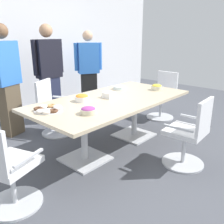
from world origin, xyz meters
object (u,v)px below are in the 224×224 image
Objects in this scene: office_chair_0 at (53,110)px; conference_table at (112,107)px; office_chair_1 at (6,172)px; snack_bowl_candy_mix at (88,110)px; office_chair_3 at (162,98)px; plate_stack at (119,88)px; person_standing_0 at (7,79)px; person_standing_2 at (89,70)px; napkin_pile at (109,95)px; office_chair_2 at (189,136)px; donut_platter at (49,109)px; person_standing_1 at (49,73)px; snack_bowl_chips_orange at (82,98)px; snack_bowl_chips_yellow at (157,87)px.

conference_table is at bearing 77.34° from office_chair_0.
office_chair_0 reaches higher than conference_table.
office_chair_1 is 4.77× the size of snack_bowl_candy_mix.
plate_stack is (-1.15, 0.16, 0.37)m from office_chair_3.
person_standing_2 is at bearing 164.40° from person_standing_0.
office_chair_2 is at bearing -78.96° from napkin_pile.
plate_stack is at bearing 116.87° from person_standing_0.
snack_bowl_candy_mix is 0.78m from napkin_pile.
conference_table is at bearing 99.50° from office_chair_2.
office_chair_2 is at bearing -47.46° from donut_platter.
person_standing_0 is 1.81m from plate_stack.
person_standing_1 is at bearing 55.12° from donut_platter.
donut_platter is at bearing 172.79° from napkin_pile.
snack_bowl_chips_orange is at bearing 86.97° from person_standing_0.
person_standing_2 reaches higher than plate_stack.
office_chair_0 reaches higher than snack_bowl_chips_yellow.
napkin_pile is at bearing 74.12° from conference_table.
person_standing_1 reaches higher than snack_bowl_chips_yellow.
donut_platter is (-0.99, -1.41, -0.17)m from person_standing_1.
office_chair_3 is 2.64m from donut_platter.
person_standing_0 is at bearing 92.46° from snack_bowl_candy_mix.
office_chair_0 is at bearing 82.96° from snack_bowl_chips_orange.
snack_bowl_chips_orange is 1.34m from snack_bowl_chips_yellow.
office_chair_1 reaches higher than napkin_pile.
person_standing_2 is 8.54× the size of plate_stack.
person_standing_1 is at bearing 90.81° from office_chair_2.
person_standing_1 is (0.05, 1.61, 0.32)m from conference_table.
snack_bowl_chips_orange is 0.56m from snack_bowl_candy_mix.
snack_bowl_chips_orange is (-0.38, 0.22, 0.17)m from conference_table.
office_chair_2 is at bearing -42.03° from snack_bowl_candy_mix.
napkin_pile is at bearing 97.72° from office_chair_2.
snack_bowl_chips_yellow reaches higher than snack_bowl_candy_mix.
person_standing_0 is at bearing 133.61° from snack_bowl_chips_yellow.
conference_table is 1.33× the size of person_standing_1.
person_standing_0 is 10.23× the size of snack_bowl_chips_yellow.
napkin_pile is (-0.51, -0.25, 0.01)m from plate_stack.
office_chair_3 is 1.22m from plate_stack.
office_chair_0 reaches higher than snack_bowl_chips_orange.
person_standing_0 is at bearing 59.53° from office_chair_3.
person_standing_0 is 0.82m from person_standing_1.
snack_bowl_chips_orange is 1.26× the size of napkin_pile.
person_standing_0 is at bearing 134.04° from office_chair_1.
office_chair_2 is 2.60× the size of donut_platter.
person_standing_1 is 9.07× the size of plate_stack.
snack_bowl_chips_orange is 1.00× the size of plate_stack.
conference_table is at bearing 91.16° from person_standing_1.
person_standing_2 is (-0.58, 1.53, 0.47)m from office_chair_3.
plate_stack is (1.22, 0.57, -0.02)m from snack_bowl_candy_mix.
office_chair_1 and office_chair_2 have the same top height.
office_chair_1 is 0.51× the size of person_standing_1.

